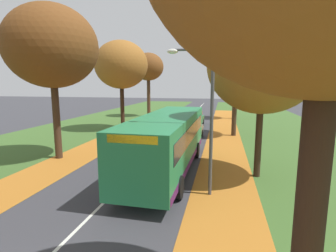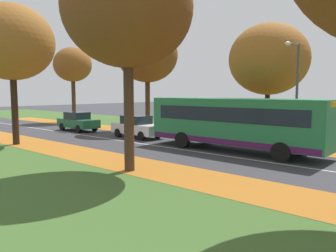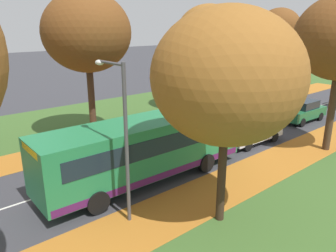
# 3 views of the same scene
# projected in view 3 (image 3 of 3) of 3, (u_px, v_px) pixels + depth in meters

# --- Properties ---
(grass_verge_left) EXTENTS (12.00, 90.00, 0.01)m
(grass_verge_left) POSITION_uv_depth(u_px,v_px,m) (154.00, 108.00, 29.26)
(grass_verge_left) COLOR #3D6028
(grass_verge_left) RESTS_ON ground
(leaf_litter_left) EXTENTS (2.80, 60.00, 0.00)m
(leaf_litter_left) POSITION_uv_depth(u_px,v_px,m) (125.00, 135.00, 22.21)
(leaf_litter_left) COLOR #B26B23
(leaf_litter_left) RESTS_ON grass_verge_left
(leaf_litter_right) EXTENTS (2.80, 60.00, 0.00)m
(leaf_litter_right) POSITION_uv_depth(u_px,v_px,m) (232.00, 183.00, 15.51)
(leaf_litter_right) COLOR #B26B23
(leaf_litter_right) RESTS_ON grass_verge_right
(road_centre_line) EXTENTS (0.12, 80.00, 0.01)m
(road_centre_line) POSITION_uv_depth(u_px,v_px,m) (235.00, 133.00, 22.56)
(road_centre_line) COLOR silver
(road_centre_line) RESTS_ON ground
(tree_left_near) EXTENTS (5.35, 5.35, 9.13)m
(tree_left_near) POSITION_uv_depth(u_px,v_px,m) (87.00, 33.00, 19.70)
(tree_left_near) COLOR #422D1E
(tree_left_near) RESTS_ON ground
(tree_left_mid) EXTENTS (5.20, 5.20, 8.76)m
(tree_left_mid) POSITION_uv_depth(u_px,v_px,m) (208.00, 34.00, 26.37)
(tree_left_mid) COLOR black
(tree_left_mid) RESTS_ON ground
(tree_left_far) EXTENTS (4.21, 4.21, 8.78)m
(tree_left_far) POSITION_uv_depth(u_px,v_px,m) (279.00, 28.00, 33.20)
(tree_left_far) COLOR #422D1E
(tree_left_far) RESTS_ON ground
(tree_right_near) EXTENTS (5.22, 5.22, 7.85)m
(tree_right_near) POSITION_uv_depth(u_px,v_px,m) (227.00, 77.00, 11.03)
(tree_right_near) COLOR #382619
(tree_right_near) RESTS_ON ground
(streetlamp_right) EXTENTS (1.89, 0.28, 6.00)m
(streetlamp_right) POSITION_uv_depth(u_px,v_px,m) (121.00, 125.00, 11.71)
(streetlamp_right) COLOR #47474C
(streetlamp_right) RESTS_ON ground
(bus) EXTENTS (2.79, 10.44, 2.98)m
(bus) POSITION_uv_depth(u_px,v_px,m) (146.00, 147.00, 15.35)
(bus) COLOR #237A47
(bus) RESTS_ON ground
(car_white_lead) EXTENTS (1.93, 4.27, 1.62)m
(car_white_lead) POSITION_uv_depth(u_px,v_px,m) (252.00, 130.00, 20.54)
(car_white_lead) COLOR silver
(car_white_lead) RESTS_ON ground
(car_green_following) EXTENTS (1.89, 4.25, 1.62)m
(car_green_following) POSITION_uv_depth(u_px,v_px,m) (303.00, 111.00, 25.15)
(car_green_following) COLOR #1E6038
(car_green_following) RESTS_ON ground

